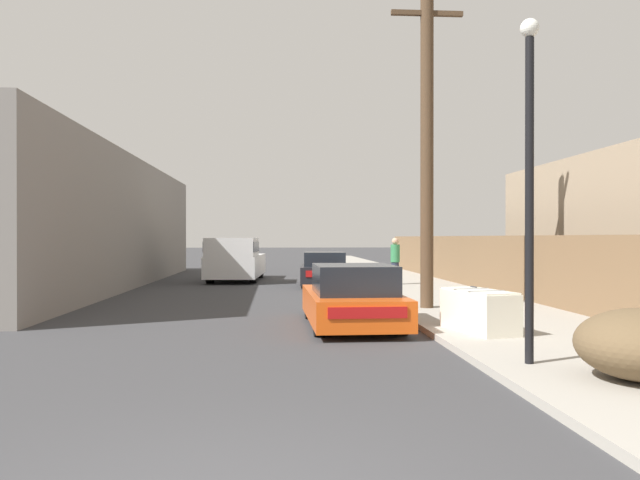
% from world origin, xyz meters
% --- Properties ---
extents(sidewalk_curb, '(4.20, 63.00, 0.12)m').
position_xyz_m(sidewalk_curb, '(5.30, 23.50, 0.06)').
color(sidewalk_curb, '#9E998E').
rests_on(sidewalk_curb, ground).
extents(discarded_fridge, '(1.08, 1.81, 0.80)m').
position_xyz_m(discarded_fridge, '(4.09, 7.18, 0.50)').
color(discarded_fridge, silver).
rests_on(discarded_fridge, sidewalk_curb).
extents(parked_sports_car_red, '(1.89, 4.21, 1.30)m').
position_xyz_m(parked_sports_car_red, '(1.92, 8.76, 0.59)').
color(parked_sports_car_red, '#E05114').
rests_on(parked_sports_car_red, ground).
extents(car_parked_mid, '(2.02, 4.36, 1.31)m').
position_xyz_m(car_parked_mid, '(2.18, 19.82, 0.61)').
color(car_parked_mid, black).
rests_on(car_parked_mid, ground).
extents(pickup_truck, '(2.38, 5.65, 1.84)m').
position_xyz_m(pickup_truck, '(-1.41, 22.55, 0.92)').
color(pickup_truck, silver).
rests_on(pickup_truck, ground).
extents(utility_pole, '(1.80, 0.32, 8.12)m').
position_xyz_m(utility_pole, '(4.07, 11.13, 4.27)').
color(utility_pole, '#4C3826').
rests_on(utility_pole, sidewalk_curb).
extents(street_lamp, '(0.26, 0.26, 4.77)m').
position_xyz_m(street_lamp, '(3.84, 4.27, 2.88)').
color(street_lamp, black).
rests_on(street_lamp, sidewalk_curb).
extents(wooden_fence, '(0.08, 32.49, 1.80)m').
position_xyz_m(wooden_fence, '(7.25, 15.46, 1.02)').
color(wooden_fence, brown).
rests_on(wooden_fence, sidewalk_curb).
extents(building_left_block, '(7.00, 23.12, 4.83)m').
position_xyz_m(building_left_block, '(-8.29, 20.17, 2.42)').
color(building_left_block, gray).
rests_on(building_left_block, ground).
extents(pedestrian, '(0.34, 0.34, 1.73)m').
position_xyz_m(pedestrian, '(4.74, 18.75, 1.01)').
color(pedestrian, '#282D42').
rests_on(pedestrian, sidewalk_curb).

